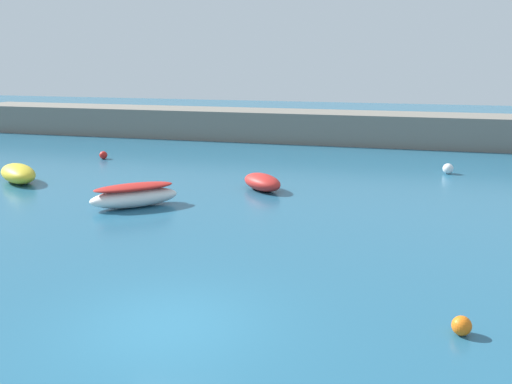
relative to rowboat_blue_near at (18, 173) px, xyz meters
The scene contains 8 objects.
ground_plane 16.18m from the rowboat_blue_near, 42.53° to the right, with size 120.00×120.00×0.20m, color #235B7A.
harbor_breakwater 19.91m from the rowboat_blue_near, 53.23° to the left, with size 52.83×3.77×1.92m, color slate.
rowboat_blue_near is the anchor object (origin of this frame).
fishing_dinghy_green 10.79m from the rowboat_blue_near, ahead, with size 2.37×2.36×0.68m.
rowboat_with_red_cover 7.27m from the rowboat_blue_near, 19.56° to the right, with size 3.16×3.02×0.86m.
mooring_buoy_red 6.30m from the rowboat_blue_near, 85.07° to the left, with size 0.42×0.42×0.42m, color red.
mooring_buoy_white 19.58m from the rowboat_blue_near, 20.98° to the left, with size 0.49×0.49×0.49m, color white.
mooring_buoy_orange 20.23m from the rowboat_blue_near, 28.79° to the right, with size 0.40×0.40×0.40m, color orange.
Camera 1 is at (4.64, -9.88, 5.38)m, focal length 40.00 mm.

